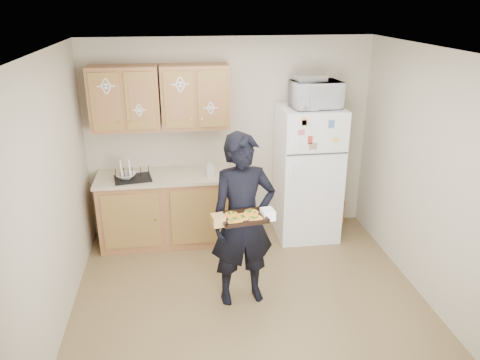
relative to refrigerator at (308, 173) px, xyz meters
name	(u,v)px	position (x,y,z in m)	size (l,w,h in m)	color
floor	(251,304)	(-0.95, -1.43, -0.85)	(3.60, 3.60, 0.00)	brown
ceiling	(254,52)	(-0.95, -1.43, 1.65)	(3.60, 3.60, 0.00)	silver
wall_back	(229,138)	(-0.95, 0.37, 0.40)	(3.60, 0.04, 2.50)	#C0B49C
wall_front	(303,312)	(-0.95, -3.23, 0.40)	(3.60, 0.04, 2.50)	#C0B49C
wall_left	(50,202)	(-2.75, -1.43, 0.40)	(0.04, 3.60, 2.50)	#C0B49C
wall_right	(434,181)	(0.85, -1.43, 0.40)	(0.04, 3.60, 2.50)	#C0B49C
refrigerator	(308,173)	(0.00, 0.00, 0.00)	(0.75, 0.70, 1.70)	white
base_cabinet	(166,210)	(-1.80, 0.05, -0.42)	(1.60, 0.60, 0.86)	brown
countertop	(164,177)	(-1.80, 0.05, 0.03)	(1.64, 0.64, 0.04)	beige
upper_cab_left	(125,99)	(-2.20, 0.18, 0.98)	(0.80, 0.33, 0.75)	brown
upper_cab_right	(195,97)	(-1.38, 0.18, 0.98)	(0.80, 0.33, 0.75)	brown
cereal_box	(337,212)	(0.52, 0.24, -0.69)	(0.20, 0.07, 0.32)	gold
person	(243,221)	(-1.02, -1.31, 0.04)	(0.65, 0.42, 1.77)	black
baking_tray	(243,218)	(-1.06, -1.60, 0.21)	(0.41, 0.30, 0.04)	black
pizza_front_left	(235,221)	(-1.14, -1.68, 0.23)	(0.14, 0.14, 0.02)	#F8A81F
pizza_front_right	(256,218)	(-0.95, -1.66, 0.23)	(0.14, 0.14, 0.02)	#F8A81F
pizza_back_left	(231,215)	(-1.16, -1.55, 0.23)	(0.14, 0.14, 0.02)	#F8A81F
pizza_back_right	(251,212)	(-0.97, -1.52, 0.23)	(0.14, 0.14, 0.02)	#F8A81F
pizza_center	(243,216)	(-1.06, -1.60, 0.23)	(0.14, 0.14, 0.02)	#F8A81F
microwave	(316,95)	(0.03, -0.05, 1.01)	(0.57, 0.38, 0.31)	white
foil_pan	(310,78)	(-0.04, -0.02, 1.20)	(0.35, 0.24, 0.07)	silver
dish_rack	(132,173)	(-2.16, -0.04, 0.14)	(0.43, 0.32, 0.17)	black
bowl	(126,176)	(-2.24, -0.04, 0.10)	(0.22, 0.22, 0.05)	white
soap_bottle	(210,168)	(-1.24, -0.04, 0.15)	(0.09, 0.09, 0.20)	white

